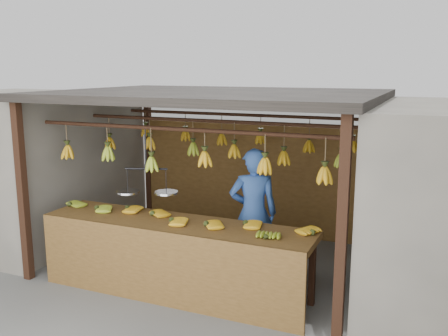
% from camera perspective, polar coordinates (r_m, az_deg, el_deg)
% --- Properties ---
extents(ground, '(80.00, 80.00, 0.00)m').
position_cam_1_polar(ground, '(7.23, -0.96, -10.60)').
color(ground, '#5B5B57').
extents(stall, '(4.30, 3.30, 2.40)m').
position_cam_1_polar(stall, '(7.04, 0.09, 5.41)').
color(stall, black).
rests_on(stall, ground).
extents(neighbor_left, '(3.00, 3.00, 2.30)m').
position_cam_1_polar(neighbor_left, '(8.95, -22.49, 0.50)').
color(neighbor_left, slate).
rests_on(neighbor_left, ground).
extents(counter, '(3.47, 0.77, 0.96)m').
position_cam_1_polar(counter, '(5.96, -5.99, -8.25)').
color(counter, brown).
rests_on(counter, ground).
extents(hanging_bananas, '(3.62, 2.22, 0.39)m').
position_cam_1_polar(hanging_bananas, '(6.79, -1.11, 2.17)').
color(hanging_bananas, '#CB9115').
rests_on(hanging_bananas, ground).
extents(balance_scale, '(0.73, 0.44, 0.82)m').
position_cam_1_polar(balance_scale, '(6.22, -8.80, -2.39)').
color(balance_scale, black).
rests_on(balance_scale, ground).
extents(vendor, '(0.74, 0.63, 1.71)m').
position_cam_1_polar(vendor, '(6.47, 3.37, -5.22)').
color(vendor, '#3359A5').
rests_on(vendor, ground).
extents(bag_bundles, '(0.08, 0.26, 1.15)m').
position_cam_1_polar(bag_bundles, '(7.69, 16.60, -1.99)').
color(bag_bundles, '#199926').
rests_on(bag_bundles, ground).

